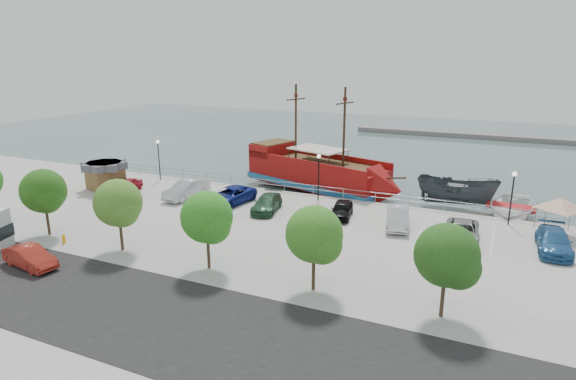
% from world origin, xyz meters
% --- Properties ---
extents(ground, '(160.00, 160.00, 0.00)m').
position_xyz_m(ground, '(0.00, 0.00, -1.00)').
color(ground, '#3B4C50').
extents(street, '(100.00, 8.00, 0.04)m').
position_xyz_m(street, '(0.00, -16.00, 0.01)').
color(street, black).
rests_on(street, land_slab).
extents(sidewalk, '(100.00, 4.00, 0.05)m').
position_xyz_m(sidewalk, '(0.00, -10.00, 0.01)').
color(sidewalk, '#979797').
rests_on(sidewalk, land_slab).
extents(seawall_railing, '(50.00, 0.06, 1.00)m').
position_xyz_m(seawall_railing, '(0.00, 7.80, 0.53)').
color(seawall_railing, gray).
rests_on(seawall_railing, land_slab).
extents(far_shore, '(40.00, 3.00, 0.80)m').
position_xyz_m(far_shore, '(10.00, 55.00, -0.60)').
color(far_shore, slate).
rests_on(far_shore, ground).
extents(pirate_ship, '(18.41, 9.99, 11.41)m').
position_xyz_m(pirate_ship, '(-1.27, 12.14, 0.91)').
color(pirate_ship, maroon).
rests_on(pirate_ship, ground).
extents(patrol_boat, '(7.55, 3.29, 2.85)m').
position_xyz_m(patrol_boat, '(11.53, 12.27, 0.43)').
color(patrol_boat, '#3A4147').
rests_on(patrol_boat, ground).
extents(speedboat, '(6.29, 8.25, 1.60)m').
position_xyz_m(speedboat, '(16.20, 11.25, -0.20)').
color(speedboat, white).
rests_on(speedboat, ground).
extents(dock_west, '(6.44, 3.44, 0.35)m').
position_xyz_m(dock_west, '(-13.78, 9.20, -0.82)').
color(dock_west, '#6A6459').
rests_on(dock_west, ground).
extents(dock_mid, '(6.30, 1.84, 0.36)m').
position_xyz_m(dock_mid, '(6.58, 9.20, -0.82)').
color(dock_mid, gray).
rests_on(dock_mid, ground).
extents(dock_east, '(7.82, 2.87, 0.44)m').
position_xyz_m(dock_east, '(17.14, 9.20, -0.78)').
color(dock_east, gray).
rests_on(dock_east, ground).
extents(shed, '(4.20, 4.20, 2.71)m').
position_xyz_m(shed, '(-20.61, 1.42, 1.44)').
color(shed, brown).
rests_on(shed, land_slab).
extents(canopy_tent, '(4.52, 4.52, 3.22)m').
position_xyz_m(canopy_tent, '(19.25, 5.77, 2.80)').
color(canopy_tent, slate).
rests_on(canopy_tent, land_slab).
extents(street_sedan, '(4.27, 2.03, 1.35)m').
position_xyz_m(street_sedan, '(-11.33, -14.47, 0.68)').
color(street_sedan, '#B02B1F').
rests_on(street_sedan, street).
extents(fire_hydrant, '(0.24, 0.24, 0.71)m').
position_xyz_m(fire_hydrant, '(-12.59, -10.80, 0.38)').
color(fire_hydrant, '#F1B507').
rests_on(fire_hydrant, sidewalk).
extents(lamp_post_left, '(0.36, 0.36, 4.28)m').
position_xyz_m(lamp_post_left, '(-18.00, 6.50, 2.94)').
color(lamp_post_left, black).
rests_on(lamp_post_left, land_slab).
extents(lamp_post_mid, '(0.36, 0.36, 4.28)m').
position_xyz_m(lamp_post_mid, '(0.00, 6.50, 2.94)').
color(lamp_post_mid, black).
rests_on(lamp_post_mid, land_slab).
extents(lamp_post_right, '(0.36, 0.36, 4.28)m').
position_xyz_m(lamp_post_right, '(16.00, 6.50, 2.94)').
color(lamp_post_right, black).
rests_on(lamp_post_right, land_slab).
extents(tree_b, '(3.30, 3.20, 5.00)m').
position_xyz_m(tree_b, '(-14.85, -10.07, 3.30)').
color(tree_b, '#473321').
rests_on(tree_b, sidewalk).
extents(tree_c, '(3.30, 3.20, 5.00)m').
position_xyz_m(tree_c, '(-7.85, -10.07, 3.30)').
color(tree_c, '#473321').
rests_on(tree_c, sidewalk).
extents(tree_d, '(3.30, 3.20, 5.00)m').
position_xyz_m(tree_d, '(-0.85, -10.07, 3.30)').
color(tree_d, '#473321').
rests_on(tree_d, sidewalk).
extents(tree_e, '(3.30, 3.20, 5.00)m').
position_xyz_m(tree_e, '(6.15, -10.07, 3.30)').
color(tree_e, '#473321').
rests_on(tree_e, sidewalk).
extents(tree_f, '(3.30, 3.20, 5.00)m').
position_xyz_m(tree_f, '(13.15, -10.07, 3.30)').
color(tree_f, '#473321').
rests_on(tree_f, sidewalk).
extents(parked_car_a, '(2.09, 4.06, 1.32)m').
position_xyz_m(parked_car_a, '(-17.82, 1.21, 0.66)').
color(parked_car_a, '#B01525').
rests_on(parked_car_a, land_slab).
extents(parked_car_b, '(2.24, 5.11, 1.63)m').
position_xyz_m(parked_car_b, '(-11.40, 2.07, 0.82)').
color(parked_car_b, silver).
rests_on(parked_car_b, land_slab).
extents(parked_car_c, '(3.21, 5.67, 1.49)m').
position_xyz_m(parked_car_c, '(-6.76, 2.21, 0.75)').
color(parked_car_c, navy).
rests_on(parked_car_c, land_slab).
extents(parked_car_d, '(2.71, 4.90, 1.34)m').
position_xyz_m(parked_car_d, '(-2.85, 1.72, 0.67)').
color(parked_car_d, '#254F31').
rests_on(parked_car_d, land_slab).
extents(parked_car_e, '(2.21, 4.14, 1.34)m').
position_xyz_m(parked_car_e, '(3.47, 2.77, 0.67)').
color(parked_car_e, black).
rests_on(parked_car_e, land_slab).
extents(parked_car_f, '(2.55, 4.93, 1.55)m').
position_xyz_m(parked_car_f, '(8.12, 2.40, 0.77)').
color(parked_car_f, silver).
rests_on(parked_car_f, land_slab).
extents(parked_car_g, '(2.59, 5.09, 1.38)m').
position_xyz_m(parked_car_g, '(12.96, 1.38, 0.69)').
color(parked_car_g, gray).
rests_on(parked_car_g, land_slab).
extents(parked_car_h, '(2.25, 5.14, 1.47)m').
position_xyz_m(parked_car_h, '(18.80, 1.92, 0.74)').
color(parked_car_h, '#285D95').
rests_on(parked_car_h, land_slab).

